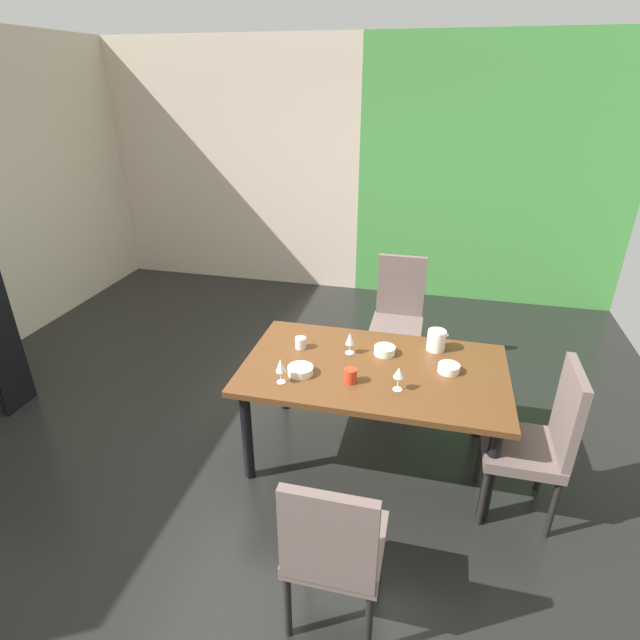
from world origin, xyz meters
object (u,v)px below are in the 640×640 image
at_px(wine_glass_near_shelf, 399,373).
at_px(serving_bowl_rear, 449,368).
at_px(chair_head_near, 333,546).
at_px(pitcher_left, 437,340).
at_px(dining_table, 373,377).
at_px(wine_glass_right, 281,366).
at_px(chair_head_far, 398,311).
at_px(serving_bowl_corner, 385,350).
at_px(serving_bowl_north, 300,370).
at_px(cup_east, 301,343).
at_px(wine_glass_west, 350,339).
at_px(cup_south, 351,376).
at_px(chair_right_near, 540,437).

relative_size(wine_glass_near_shelf, serving_bowl_rear, 1.10).
distance_m(chair_head_near, serving_bowl_rear, 1.41).
relative_size(chair_head_near, pitcher_left, 6.50).
bearing_deg(dining_table, wine_glass_right, -149.48).
relative_size(chair_head_far, serving_bowl_corner, 7.17).
xyz_separation_m(wine_glass_near_shelf, serving_bowl_north, (-0.62, 0.04, -0.09)).
bearing_deg(cup_east, wine_glass_west, 1.37).
distance_m(cup_east, pitcher_left, 0.94).
bearing_deg(cup_south, chair_head_near, -83.52).
distance_m(wine_glass_west, cup_south, 0.37).
xyz_separation_m(serving_bowl_north, cup_south, (0.33, -0.02, 0.02)).
xyz_separation_m(serving_bowl_north, pitcher_left, (0.83, 0.52, 0.05)).
distance_m(chair_head_far, wine_glass_right, 1.70).
relative_size(chair_head_near, wine_glass_west, 6.12).
distance_m(wine_glass_near_shelf, serving_bowl_north, 0.63).
xyz_separation_m(chair_right_near, cup_south, (-1.13, 0.06, 0.22)).
distance_m(serving_bowl_corner, cup_south, 0.43).
distance_m(dining_table, chair_right_near, 1.05).
distance_m(serving_bowl_rear, cup_east, 1.01).
distance_m(dining_table, wine_glass_right, 0.65).
xyz_separation_m(wine_glass_right, serving_bowl_corner, (0.58, 0.50, -0.09)).
relative_size(wine_glass_west, serving_bowl_north, 0.95).
bearing_deg(wine_glass_right, pitcher_left, 35.17).
height_order(chair_head_far, cup_east, chair_head_far).
relative_size(cup_south, cup_east, 1.16).
height_order(wine_glass_near_shelf, serving_bowl_north, wine_glass_near_shelf).
relative_size(cup_south, pitcher_left, 0.63).
distance_m(chair_head_far, serving_bowl_north, 1.54).
xyz_separation_m(serving_bowl_north, serving_bowl_corner, (0.49, 0.38, 0.00)).
bearing_deg(wine_glass_west, chair_head_far, 78.04).
distance_m(serving_bowl_rear, serving_bowl_north, 0.95).
height_order(chair_head_near, pitcher_left, chair_head_near).
xyz_separation_m(serving_bowl_rear, pitcher_left, (-0.09, 0.28, 0.05)).
distance_m(serving_bowl_north, cup_east, 0.34).
relative_size(wine_glass_right, cup_south, 1.81).
relative_size(wine_glass_right, cup_east, 2.11).
distance_m(serving_bowl_corner, cup_east, 0.58).
distance_m(wine_glass_west, cup_east, 0.35).
height_order(wine_glass_right, cup_east, wine_glass_right).
xyz_separation_m(chair_right_near, wine_glass_right, (-1.54, -0.05, 0.29)).
xyz_separation_m(chair_right_near, serving_bowl_corner, (-0.96, 0.45, 0.20)).
bearing_deg(chair_right_near, chair_head_near, 134.28).
bearing_deg(serving_bowl_north, cup_east, 105.34).
bearing_deg(pitcher_left, serving_bowl_corner, -156.84).
xyz_separation_m(serving_bowl_rear, serving_bowl_corner, (-0.43, 0.13, 0.00)).
bearing_deg(wine_glass_near_shelf, serving_bowl_corner, 107.36).
bearing_deg(cup_east, serving_bowl_corner, 5.19).
bearing_deg(chair_head_near, cup_east, 111.07).
relative_size(wine_glass_right, serving_bowl_rear, 1.20).
height_order(wine_glass_west, serving_bowl_corner, wine_glass_west).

